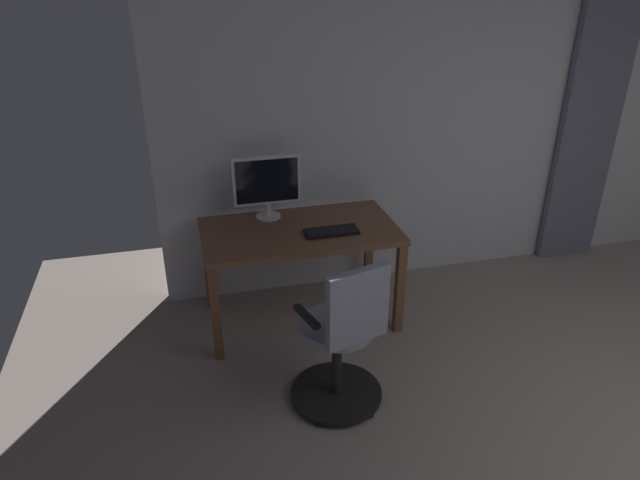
% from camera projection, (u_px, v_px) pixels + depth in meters
% --- Properties ---
extents(back_room_partition, '(5.85, 0.10, 2.62)m').
position_uv_depth(back_room_partition, '(522.00, 112.00, 4.60)').
color(back_room_partition, silver).
rests_on(back_room_partition, ground).
extents(curtain_right_panel, '(0.53, 0.06, 2.41)m').
position_uv_depth(curtain_right_panel, '(590.00, 124.00, 4.68)').
color(curtain_right_panel, slate).
rests_on(curtain_right_panel, ground).
extents(desk, '(1.36, 0.75, 0.74)m').
position_uv_depth(desk, '(300.00, 241.00, 4.00)').
color(desk, brown).
rests_on(desk, ground).
extents(office_chair, '(0.56, 0.56, 0.99)m').
position_uv_depth(office_chair, '(343.00, 341.00, 3.25)').
color(office_chair, black).
rests_on(office_chair, ground).
extents(computer_monitor, '(0.48, 0.18, 0.46)m').
position_uv_depth(computer_monitor, '(267.00, 183.00, 4.02)').
color(computer_monitor, white).
rests_on(computer_monitor, desk).
extents(computer_keyboard, '(0.37, 0.14, 0.02)m').
position_uv_depth(computer_keyboard, '(332.00, 231.00, 3.89)').
color(computer_keyboard, black).
rests_on(computer_keyboard, desk).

